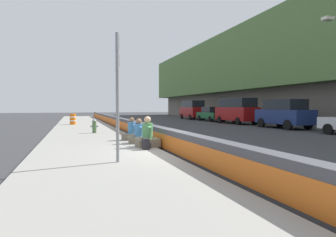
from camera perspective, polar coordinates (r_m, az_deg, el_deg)
The scene contains 14 objects.
ground_plane at distance 9.96m, azimuth 1.71°, elevation -7.37°, with size 160.00×160.00×0.00m, color #353538.
sidewalk_strip at distance 9.37m, azimuth -13.79°, elevation -7.63°, with size 80.00×4.40×0.14m, color gray.
jersey_barrier at distance 9.90m, azimuth 1.69°, elevation -4.95°, with size 76.00×0.45×0.85m.
route_sign_post at distance 7.89m, azimuth -10.34°, elevation 6.16°, with size 0.44×0.09×3.60m.
fire_hydrant at distance 17.10m, azimuth -14.89°, elevation -1.38°, with size 0.26×0.46×0.88m.
seated_person_foreground at distance 10.84m, azimuth -4.23°, elevation -3.86°, with size 0.76×0.87×1.19m.
seated_person_middle at distance 11.98m, azimuth -6.00°, elevation -3.46°, with size 0.70×0.80×1.05m.
seated_person_rear at distance 13.25m, azimuth -7.47°, elevation -2.90°, with size 0.83×0.91×1.06m.
backpack at distance 10.19m, azimuth -4.52°, elevation -5.25°, with size 0.32×0.28×0.40m.
construction_barrel at distance 25.99m, azimuth -18.96°, elevation -0.11°, with size 0.54×0.54×0.95m.
parked_car_third at distance 23.69m, azimuth 22.70°, elevation 0.98°, with size 4.83×2.12×2.28m.
parked_car_fourth at distance 28.69m, azimuth 13.92°, elevation 1.64°, with size 5.16×2.22×2.56m.
parked_car_midline at distance 33.48m, azimuth 8.88°, elevation 0.94°, with size 4.50×1.95×1.71m.
parked_car_far at distance 38.46m, azimuth 5.02°, elevation 1.87°, with size 5.15×2.22×2.56m.
Camera 1 is at (-9.19, 3.46, 1.69)m, focal length 29.68 mm.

